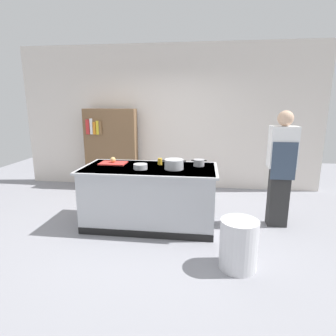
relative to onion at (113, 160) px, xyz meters
name	(u,v)px	position (x,y,z in m)	size (l,w,h in m)	color
ground_plane	(150,224)	(0.61, -0.17, -0.96)	(10.00, 10.00, 0.00)	gray
back_wall	(168,118)	(0.61, 1.93, 0.54)	(6.40, 0.12, 3.00)	silver
counter_island	(150,195)	(0.61, -0.17, -0.50)	(1.98, 0.98, 0.90)	#B7BABF
cutting_board	(113,163)	(0.00, -0.01, -0.05)	(0.40, 0.28, 0.02)	red
onion	(113,160)	(0.00, 0.00, 0.00)	(0.08, 0.08, 0.08)	tan
stock_pot	(174,164)	(0.98, -0.24, 0.01)	(0.34, 0.27, 0.14)	#B7BABF
sauce_pan	(199,163)	(1.32, 0.01, -0.01)	(0.23, 0.16, 0.10)	#99999E
mixing_bowl	(140,167)	(0.50, -0.30, -0.02)	(0.20, 0.20, 0.07)	#B7BABF
juice_cup	(160,161)	(0.73, 0.02, -0.01)	(0.07, 0.07, 0.10)	yellow
trash_bin	(239,244)	(1.81, -1.18, -0.68)	(0.42, 0.42, 0.57)	silver
person_chef	(281,167)	(2.52, 0.06, -0.05)	(0.38, 0.25, 1.72)	#2B2B2B
bookshelf	(111,149)	(-0.58, 1.63, -0.11)	(1.10, 0.31, 1.70)	brown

